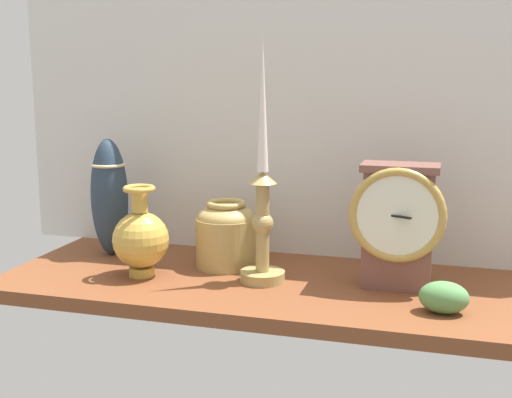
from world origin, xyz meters
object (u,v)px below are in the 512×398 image
Objects in this scene: brass_vase_bulbous at (141,238)px; tall_ceramic_vase at (110,197)px; mantel_clock at (398,223)px; brass_vase_jar at (226,233)px; candlestick_tall_left at (263,209)px.

tall_ceramic_vase is (-11.74, 11.07, 4.67)cm from brass_vase_bulbous.
brass_vase_bulbous is at bearing -172.54° from mantel_clock.
mantel_clock is 55.23cm from tall_ceramic_vase.
mantel_clock is at bearing 7.46° from brass_vase_bulbous.
brass_vase_jar is at bearing 38.60° from brass_vase_bulbous.
candlestick_tall_left is at bearing -172.83° from mantel_clock.
mantel_clock is 1.69× the size of brass_vase_jar.
candlestick_tall_left reaches higher than mantel_clock.
candlestick_tall_left is 22.09cm from brass_vase_bulbous.
tall_ceramic_vase is (-32.86, 8.19, -1.12)cm from candlestick_tall_left.
tall_ceramic_vase is at bearing 136.69° from brass_vase_bulbous.
tall_ceramic_vase is at bearing 177.08° from brass_vase_jar.
mantel_clock is 1.29× the size of brass_vase_bulbous.
brass_vase_bulbous is at bearing -43.31° from tall_ceramic_vase.
brass_vase_bulbous reaches higher than brass_vase_jar.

